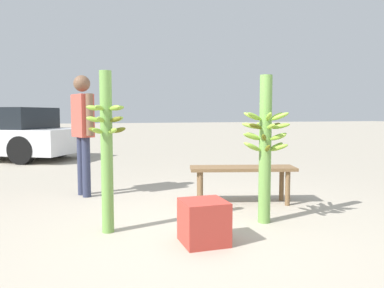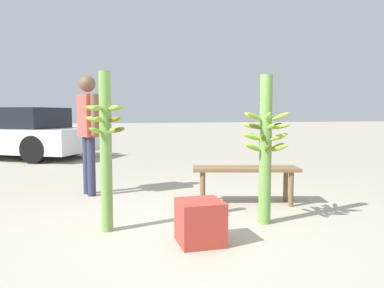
# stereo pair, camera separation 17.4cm
# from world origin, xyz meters

# --- Properties ---
(ground_plane) EXTENTS (80.00, 80.00, 0.00)m
(ground_plane) POSITION_xyz_m (0.00, 0.00, 0.00)
(ground_plane) COLOR #A89E8C
(banana_stalk_left) EXTENTS (0.38, 0.37, 1.52)m
(banana_stalk_left) POSITION_xyz_m (-0.77, 0.22, 0.82)
(banana_stalk_left) COLOR #6B9E47
(banana_stalk_left) RESTS_ON ground_plane
(banana_stalk_center) EXTENTS (0.49, 0.50, 1.51)m
(banana_stalk_center) POSITION_xyz_m (0.80, 0.05, 0.81)
(banana_stalk_center) COLOR #6B9E47
(banana_stalk_center) RESTS_ON ground_plane
(vendor_person) EXTENTS (0.30, 0.58, 1.64)m
(vendor_person) POSITION_xyz_m (-0.94, 1.92, 0.98)
(vendor_person) COLOR #2D334C
(vendor_person) RESTS_ON ground_plane
(market_bench) EXTENTS (1.35, 0.69, 0.46)m
(market_bench) POSITION_xyz_m (0.94, 0.87, 0.39)
(market_bench) COLOR brown
(market_bench) RESTS_ON ground_plane
(parked_car) EXTENTS (4.34, 3.46, 1.27)m
(parked_car) POSITION_xyz_m (-2.83, 6.88, 0.62)
(parked_car) COLOR silver
(parked_car) RESTS_ON ground_plane
(produce_crate) EXTENTS (0.38, 0.38, 0.38)m
(produce_crate) POSITION_xyz_m (-0.01, -0.35, 0.19)
(produce_crate) COLOR #B2382D
(produce_crate) RESTS_ON ground_plane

